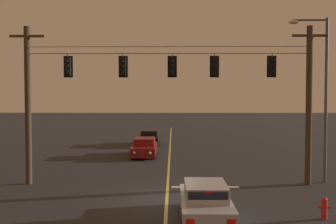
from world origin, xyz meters
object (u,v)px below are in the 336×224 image
at_px(traffic_light_left_inner, 123,66).
at_px(fire_hydrant, 324,208).
at_px(car_oncoming_lead, 144,148).
at_px(traffic_light_leftmost, 67,66).
at_px(traffic_light_centre, 172,66).
at_px(street_lamp_corner, 321,85).
at_px(traffic_light_rightmost, 272,66).
at_px(car_waiting_near_lane, 205,202).
at_px(traffic_light_right_inner, 215,66).
at_px(car_oncoming_trailing, 149,138).

xyz_separation_m(traffic_light_left_inner, fire_hydrant, (8.22, -5.69, -5.69)).
distance_m(traffic_light_left_inner, car_oncoming_lead, 11.00).
xyz_separation_m(traffic_light_leftmost, traffic_light_centre, (5.41, 0.00, 0.00)).
bearing_deg(fire_hydrant, traffic_light_centre, 134.97).
xyz_separation_m(street_lamp_corner, fire_hydrant, (-2.14, -6.24, -4.73)).
xyz_separation_m(traffic_light_rightmost, street_lamp_corner, (2.68, 0.55, -0.96)).
height_order(traffic_light_leftmost, traffic_light_left_inner, same).
bearing_deg(traffic_light_left_inner, street_lamp_corner, 3.06).
relative_size(traffic_light_left_inner, car_waiting_near_lane, 0.28).
xyz_separation_m(traffic_light_rightmost, car_waiting_near_lane, (-3.89, -5.79, -5.48)).
xyz_separation_m(traffic_light_right_inner, fire_hydrant, (3.50, -5.69, -5.69)).
distance_m(car_oncoming_lead, street_lamp_corner, 14.15).
bearing_deg(traffic_light_rightmost, traffic_light_centre, 180.00).
relative_size(traffic_light_centre, car_waiting_near_lane, 0.28).
bearing_deg(traffic_light_rightmost, traffic_light_left_inner, 180.00).
relative_size(car_waiting_near_lane, street_lamp_corner, 0.50).
xyz_separation_m(traffic_light_right_inner, car_oncoming_trailing, (-4.36, 16.39, -5.48)).
relative_size(car_waiting_near_lane, fire_hydrant, 5.15).
relative_size(traffic_light_leftmost, car_oncoming_trailing, 0.28).
height_order(traffic_light_leftmost, traffic_light_rightmost, same).
xyz_separation_m(traffic_light_centre, car_oncoming_trailing, (-2.17, 16.39, -5.48)).
bearing_deg(street_lamp_corner, traffic_light_leftmost, -177.60).
relative_size(traffic_light_left_inner, car_oncoming_lead, 0.28).
height_order(traffic_light_centre, car_oncoming_lead, traffic_light_centre).
relative_size(traffic_light_left_inner, traffic_light_rightmost, 1.00).
bearing_deg(traffic_light_centre, traffic_light_left_inner, 180.00).
height_order(traffic_light_centre, street_lamp_corner, street_lamp_corner).
distance_m(car_oncoming_lead, fire_hydrant, 17.11).
relative_size(traffic_light_leftmost, fire_hydrant, 1.45).
height_order(traffic_light_right_inner, fire_hydrant, traffic_light_right_inner).
height_order(traffic_light_leftmost, traffic_light_centre, same).
bearing_deg(car_oncoming_trailing, fire_hydrant, -70.42).
relative_size(traffic_light_rightmost, car_waiting_near_lane, 0.28).
bearing_deg(traffic_light_leftmost, car_oncoming_trailing, 78.82).
bearing_deg(car_waiting_near_lane, traffic_light_rightmost, 56.11).
bearing_deg(traffic_light_right_inner, traffic_light_leftmost, 180.00).
bearing_deg(fire_hydrant, street_lamp_corner, 71.09).
relative_size(traffic_light_centre, traffic_light_right_inner, 1.00).
xyz_separation_m(traffic_light_leftmost, car_oncoming_lead, (3.27, 9.53, -5.48)).
height_order(traffic_light_leftmost, traffic_light_right_inner, same).
bearing_deg(street_lamp_corner, car_waiting_near_lane, -136.02).
height_order(traffic_light_right_inner, street_lamp_corner, street_lamp_corner).
bearing_deg(car_oncoming_lead, traffic_light_right_inner, -65.60).
bearing_deg(traffic_light_right_inner, traffic_light_left_inner, 180.00).
xyz_separation_m(car_oncoming_trailing, fire_hydrant, (7.85, -22.07, -0.21)).
bearing_deg(traffic_light_centre, car_oncoming_lead, 102.65).
xyz_separation_m(traffic_light_centre, street_lamp_corner, (7.82, 0.55, -0.96)).
xyz_separation_m(car_waiting_near_lane, car_oncoming_lead, (-3.38, 15.33, -0.00)).
relative_size(traffic_light_left_inner, traffic_light_right_inner, 1.00).
distance_m(car_waiting_near_lane, car_oncoming_trailing, 22.44).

